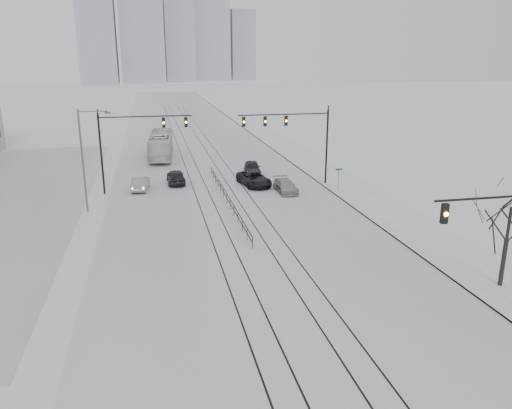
{
  "coord_description": "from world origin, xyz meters",
  "views": [
    {
      "loc": [
        -6.63,
        -14.49,
        13.17
      ],
      "look_at": [
        0.36,
        18.48,
        3.2
      ],
      "focal_mm": 35.0,
      "sensor_mm": 36.0,
      "label": 1
    }
  ],
  "objects_px": {
    "sedan_nb_right": "(286,186)",
    "box_truck": "(161,145)",
    "sedan_sb_outer": "(141,183)",
    "sedan_sb_inner": "(176,177)",
    "sedan_nb_front": "(254,179)",
    "sedan_nb_far": "(252,168)",
    "traffic_mast_near": "(509,235)",
    "bare_tree": "(510,216)"
  },
  "relations": [
    {
      "from": "sedan_nb_right",
      "to": "sedan_nb_front",
      "type": "bearing_deg",
      "value": 127.71
    },
    {
      "from": "sedan_nb_front",
      "to": "sedan_nb_right",
      "type": "xyz_separation_m",
      "value": [
        2.6,
        -3.26,
        -0.1
      ]
    },
    {
      "from": "bare_tree",
      "to": "sedan_nb_front",
      "type": "xyz_separation_m",
      "value": [
        -9.33,
        27.06,
        -3.74
      ]
    },
    {
      "from": "box_truck",
      "to": "sedan_nb_front",
      "type": "bearing_deg",
      "value": 121.44
    },
    {
      "from": "traffic_mast_near",
      "to": "sedan_sb_outer",
      "type": "bearing_deg",
      "value": 121.37
    },
    {
      "from": "sedan_nb_right",
      "to": "box_truck",
      "type": "bearing_deg",
      "value": 118.45
    },
    {
      "from": "sedan_sb_inner",
      "to": "box_truck",
      "type": "height_order",
      "value": "box_truck"
    },
    {
      "from": "traffic_mast_near",
      "to": "sedan_nb_front",
      "type": "bearing_deg",
      "value": 102.96
    },
    {
      "from": "sedan_sb_outer",
      "to": "box_truck",
      "type": "relative_size",
      "value": 0.35
    },
    {
      "from": "sedan_nb_right",
      "to": "box_truck",
      "type": "xyz_separation_m",
      "value": [
        -11.81,
        21.03,
        1.07
      ]
    },
    {
      "from": "sedan_sb_inner",
      "to": "sedan_sb_outer",
      "type": "relative_size",
      "value": 1.08
    },
    {
      "from": "sedan_sb_inner",
      "to": "box_truck",
      "type": "distance_m",
      "value": 15.24
    },
    {
      "from": "bare_tree",
      "to": "box_truck",
      "type": "height_order",
      "value": "bare_tree"
    },
    {
      "from": "bare_tree",
      "to": "box_truck",
      "type": "distance_m",
      "value": 48.59
    },
    {
      "from": "sedan_nb_right",
      "to": "traffic_mast_near",
      "type": "bearing_deg",
      "value": -81.7
    },
    {
      "from": "sedan_sb_outer",
      "to": "sedan_nb_front",
      "type": "height_order",
      "value": "sedan_nb_front"
    },
    {
      "from": "traffic_mast_near",
      "to": "sedan_nb_far",
      "type": "bearing_deg",
      "value": 99.47
    },
    {
      "from": "traffic_mast_near",
      "to": "sedan_nb_right",
      "type": "height_order",
      "value": "traffic_mast_near"
    },
    {
      "from": "sedan_nb_far",
      "to": "bare_tree",
      "type": "bearing_deg",
      "value": -69.11
    },
    {
      "from": "sedan_sb_outer",
      "to": "sedan_nb_far",
      "type": "bearing_deg",
      "value": -151.93
    },
    {
      "from": "traffic_mast_near",
      "to": "box_truck",
      "type": "distance_m",
      "value": 50.56
    },
    {
      "from": "sedan_sb_outer",
      "to": "box_truck",
      "type": "height_order",
      "value": "box_truck"
    },
    {
      "from": "sedan_sb_inner",
      "to": "sedan_nb_right",
      "type": "distance_m",
      "value": 12.19
    },
    {
      "from": "traffic_mast_near",
      "to": "sedan_nb_front",
      "type": "xyz_separation_m",
      "value": [
        -6.92,
        30.07,
        -3.82
      ]
    },
    {
      "from": "sedan_nb_front",
      "to": "box_truck",
      "type": "bearing_deg",
      "value": 107.86
    },
    {
      "from": "sedan_nb_right",
      "to": "box_truck",
      "type": "distance_m",
      "value": 24.14
    },
    {
      "from": "sedan_sb_outer",
      "to": "sedan_nb_front",
      "type": "distance_m",
      "value": 11.83
    },
    {
      "from": "sedan_sb_outer",
      "to": "bare_tree",
      "type": "bearing_deg",
      "value": 134.16
    },
    {
      "from": "traffic_mast_near",
      "to": "sedan_nb_far",
      "type": "distance_m",
      "value": 36.39
    },
    {
      "from": "sedan_sb_inner",
      "to": "sedan_nb_front",
      "type": "bearing_deg",
      "value": 161.11
    },
    {
      "from": "bare_tree",
      "to": "sedan_sb_outer",
      "type": "bearing_deg",
      "value": 127.33
    },
    {
      "from": "sedan_sb_inner",
      "to": "sedan_nb_far",
      "type": "relative_size",
      "value": 1.05
    },
    {
      "from": "bare_tree",
      "to": "sedan_nb_far",
      "type": "xyz_separation_m",
      "value": [
        -8.37,
        32.69,
        -3.75
      ]
    },
    {
      "from": "traffic_mast_near",
      "to": "sedan_nb_front",
      "type": "height_order",
      "value": "traffic_mast_near"
    },
    {
      "from": "traffic_mast_near",
      "to": "sedan_sb_inner",
      "type": "xyz_separation_m",
      "value": [
        -15.01,
        32.67,
        -3.78
      ]
    },
    {
      "from": "sedan_sb_outer",
      "to": "sedan_sb_inner",
      "type": "bearing_deg",
      "value": -145.72
    },
    {
      "from": "sedan_nb_far",
      "to": "box_truck",
      "type": "xyz_separation_m",
      "value": [
        -10.17,
        12.14,
        0.97
      ]
    },
    {
      "from": "sedan_sb_inner",
      "to": "sedan_sb_outer",
      "type": "xyz_separation_m",
      "value": [
        -3.73,
        -1.94,
        -0.08
      ]
    },
    {
      "from": "sedan_nb_far",
      "to": "box_truck",
      "type": "relative_size",
      "value": 0.35
    },
    {
      "from": "traffic_mast_near",
      "to": "sedan_sb_inner",
      "type": "height_order",
      "value": "traffic_mast_near"
    },
    {
      "from": "sedan_nb_front",
      "to": "box_truck",
      "type": "relative_size",
      "value": 0.44
    },
    {
      "from": "bare_tree",
      "to": "sedan_nb_front",
      "type": "distance_m",
      "value": 28.87
    }
  ]
}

